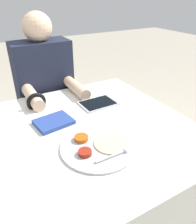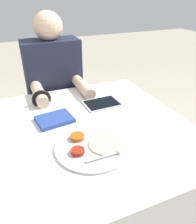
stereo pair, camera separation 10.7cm
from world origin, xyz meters
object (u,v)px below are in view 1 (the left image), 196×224
object	(u,v)px
thali_tray	(98,146)
person_diner	(47,105)
tablet_device	(98,103)
red_notebook	(54,122)

from	to	relation	value
thali_tray	person_diner	size ratio (longest dim) A/B	0.27
tablet_device	person_diner	size ratio (longest dim) A/B	0.18
thali_tray	tablet_device	distance (m)	0.40
red_notebook	person_diner	world-z (taller)	person_diner
red_notebook	thali_tray	bearing A→B (deg)	-70.12
thali_tray	red_notebook	world-z (taller)	thali_tray
thali_tray	red_notebook	size ratio (longest dim) A/B	1.67
thali_tray	tablet_device	xyz separation A→B (m)	(0.20, 0.35, -0.00)
red_notebook	person_diner	bearing A→B (deg)	77.30
thali_tray	person_diner	bearing A→B (deg)	88.86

